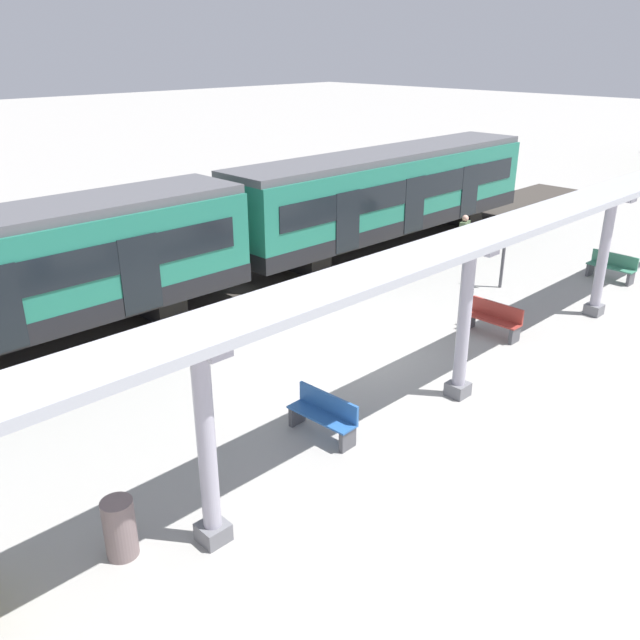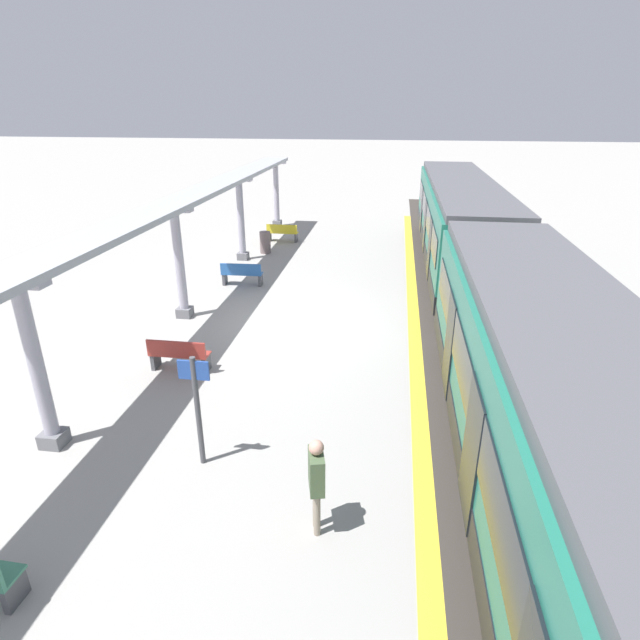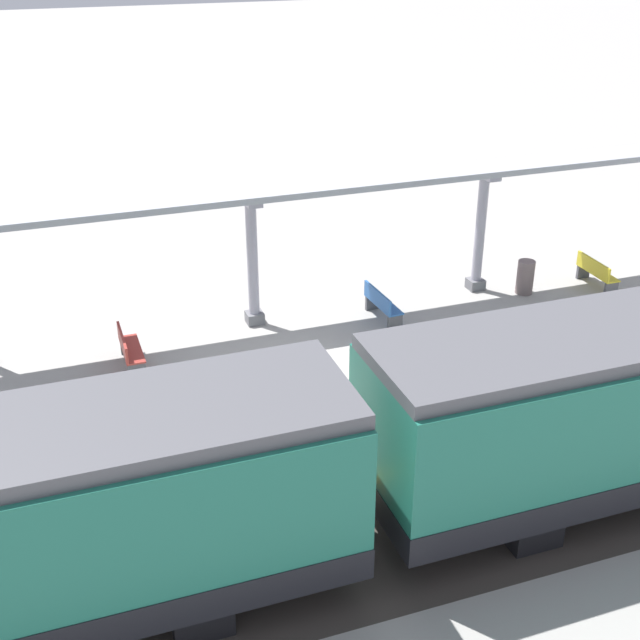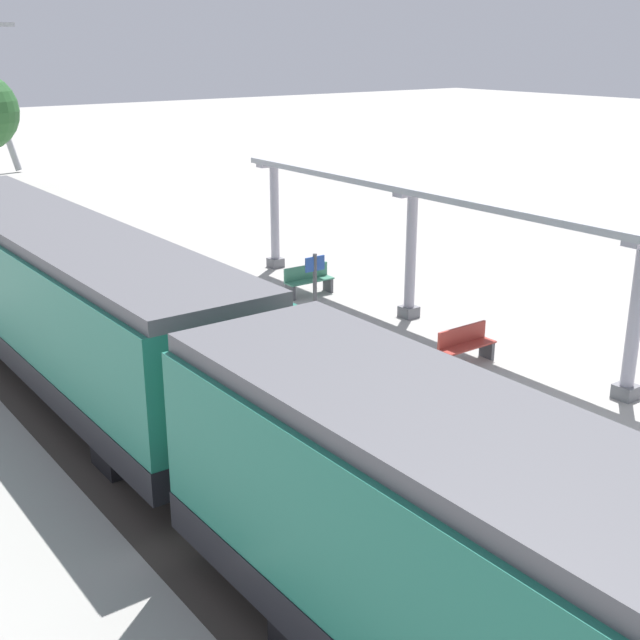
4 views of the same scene
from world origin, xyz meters
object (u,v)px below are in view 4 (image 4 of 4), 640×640
(canopy_pillar_fourth, at_px, (411,254))
(bench_extra_slot, at_px, (308,280))
(canopy_pillar_third, at_px, (635,319))
(bench_far_end, at_px, (465,345))
(platform_info_sign, at_px, (315,288))
(canopy_pillar_fifth, at_px, (275,215))
(passenger_waiting_near_edge, at_px, (204,303))
(train_far_carriage, at_px, (60,298))

(canopy_pillar_fourth, xyz_separation_m, bench_extra_slot, (-0.96, 3.31, -1.30))
(canopy_pillar_third, distance_m, canopy_pillar_fourth, 6.67)
(bench_far_end, bearing_deg, platform_info_sign, 118.59)
(canopy_pillar_fifth, relative_size, bench_extra_slot, 2.27)
(canopy_pillar_fourth, height_order, bench_far_end, canopy_pillar_fourth)
(platform_info_sign, bearing_deg, canopy_pillar_third, -65.55)
(passenger_waiting_near_edge, bearing_deg, platform_info_sign, -29.54)
(bench_far_end, height_order, platform_info_sign, platform_info_sign)
(train_far_carriage, bearing_deg, passenger_waiting_near_edge, 0.62)
(train_far_carriage, xyz_separation_m, canopy_pillar_fifth, (8.92, 5.10, -0.09))
(train_far_carriage, xyz_separation_m, passenger_waiting_near_edge, (3.49, 0.04, -0.78))
(canopy_pillar_fourth, distance_m, bench_far_end, 3.73)
(canopy_pillar_fourth, bearing_deg, passenger_waiting_near_edge, 165.31)
(canopy_pillar_fourth, relative_size, passenger_waiting_near_edge, 2.03)
(train_far_carriage, relative_size, bench_far_end, 9.45)
(canopy_pillar_third, height_order, bench_far_end, canopy_pillar_third)
(canopy_pillar_third, relative_size, canopy_pillar_fourth, 1.00)
(bench_far_end, distance_m, passenger_waiting_near_edge, 6.31)
(canopy_pillar_fifth, bearing_deg, canopy_pillar_fourth, -90.00)
(platform_info_sign, bearing_deg, bench_extra_slot, 56.73)
(bench_extra_slot, xyz_separation_m, passenger_waiting_near_edge, (-4.46, -1.89, 0.61))
(canopy_pillar_fifth, bearing_deg, train_far_carriage, -150.25)
(canopy_pillar_third, xyz_separation_m, canopy_pillar_fifth, (0.00, 13.15, 0.00))
(canopy_pillar_fifth, distance_m, bench_extra_slot, 3.56)
(bench_far_end, relative_size, passenger_waiting_near_edge, 0.89)
(bench_extra_slot, bearing_deg, canopy_pillar_fourth, -73.83)
(passenger_waiting_near_edge, bearing_deg, bench_far_end, -48.28)
(canopy_pillar_fourth, bearing_deg, canopy_pillar_fifth, 90.00)
(train_far_carriage, relative_size, canopy_pillar_fifth, 4.14)
(canopy_pillar_fifth, relative_size, platform_info_sign, 1.56)
(canopy_pillar_third, xyz_separation_m, platform_info_sign, (-3.07, 6.76, -0.41))
(canopy_pillar_third, bearing_deg, train_far_carriage, 137.90)
(bench_far_end, xyz_separation_m, passenger_waiting_near_edge, (-4.18, 4.69, 0.61))
(passenger_waiting_near_edge, bearing_deg, canopy_pillar_fourth, -14.69)
(canopy_pillar_fifth, xyz_separation_m, bench_far_end, (-1.25, -9.74, -1.30))
(bench_far_end, height_order, passenger_waiting_near_edge, passenger_waiting_near_edge)
(train_far_carriage, bearing_deg, platform_info_sign, -12.50)
(platform_info_sign, bearing_deg, train_far_carriage, 167.50)
(train_far_carriage, bearing_deg, canopy_pillar_fifth, 29.75)
(train_far_carriage, distance_m, canopy_pillar_fourth, 9.02)
(canopy_pillar_third, xyz_separation_m, canopy_pillar_fourth, (0.00, 6.67, 0.00))
(train_far_carriage, xyz_separation_m, canopy_pillar_third, (8.92, -8.06, -0.09))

